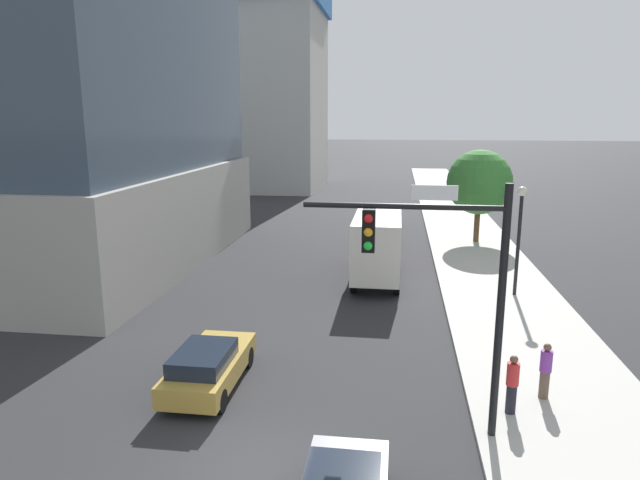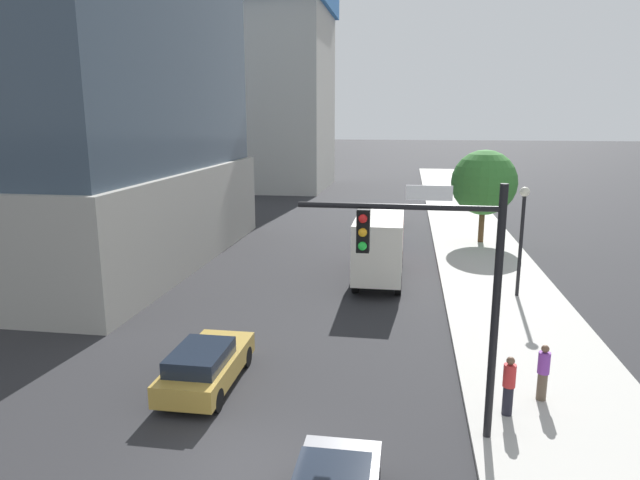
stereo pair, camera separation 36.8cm
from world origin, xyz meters
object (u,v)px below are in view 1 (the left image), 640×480
at_px(traffic_light_pole, 442,267).
at_px(pedestrian_red_shirt, 512,384).
at_px(car_blue, 382,234).
at_px(car_gold, 208,366).
at_px(car_black, 385,216).
at_px(street_lamp, 520,223).
at_px(pedestrian_purple_shirt, 545,370).
at_px(box_truck, 378,245).
at_px(construction_building, 257,77).
at_px(street_tree, 479,182).

height_order(traffic_light_pole, pedestrian_red_shirt, traffic_light_pole).
relative_size(car_blue, pedestrian_red_shirt, 2.77).
bearing_deg(car_gold, pedestrian_red_shirt, -3.40).
relative_size(car_black, pedestrian_red_shirt, 2.66).
relative_size(car_gold, car_black, 0.97).
relative_size(traffic_light_pole, car_gold, 1.49).
xyz_separation_m(car_blue, pedestrian_red_shirt, (4.20, -21.18, 0.31)).
height_order(traffic_light_pole, car_gold, traffic_light_pole).
xyz_separation_m(street_lamp, car_black, (-6.43, 16.99, -2.79)).
bearing_deg(pedestrian_purple_shirt, box_truck, 114.19).
height_order(box_truck, pedestrian_purple_shirt, box_truck).
xyz_separation_m(construction_building, street_tree, (21.63, -27.90, -8.68)).
bearing_deg(box_truck, car_gold, -110.77).
bearing_deg(car_gold, box_truck, 69.23).
bearing_deg(car_black, street_tree, -41.73).
distance_m(traffic_light_pole, car_black, 29.56).
bearing_deg(street_tree, car_black, 138.27).
height_order(street_lamp, street_tree, street_tree).
xyz_separation_m(street_tree, pedestrian_red_shirt, (-1.97, -22.52, -3.04)).
distance_m(construction_building, car_gold, 52.44).
height_order(traffic_light_pole, pedestrian_purple_shirt, traffic_light_pole).
height_order(car_blue, pedestrian_red_shirt, pedestrian_red_shirt).
height_order(street_lamp, pedestrian_red_shirt, street_lamp).
height_order(car_gold, car_black, car_gold).
distance_m(street_lamp, pedestrian_purple_shirt, 10.38).
bearing_deg(traffic_light_pole, box_truck, 98.32).
height_order(construction_building, pedestrian_red_shirt, construction_building).
height_order(car_blue, box_truck, box_truck).
relative_size(construction_building, pedestrian_purple_shirt, 17.49).
distance_m(traffic_light_pole, street_lamp, 13.05).
xyz_separation_m(construction_building, pedestrian_purple_shirt, (20.78, -49.40, -11.74)).
bearing_deg(car_black, car_blue, -90.00).
height_order(street_lamp, car_gold, street_lamp).
height_order(construction_building, street_lamp, construction_building).
relative_size(pedestrian_red_shirt, pedestrian_purple_shirt, 1.01).
relative_size(street_lamp, car_blue, 1.07).
bearing_deg(pedestrian_red_shirt, pedestrian_purple_shirt, 42.26).
bearing_deg(car_gold, street_lamp, 43.40).
height_order(construction_building, street_tree, construction_building).
bearing_deg(car_blue, pedestrian_red_shirt, -78.79).
bearing_deg(car_gold, traffic_light_pole, -14.42).
relative_size(traffic_light_pole, street_lamp, 1.30).
xyz_separation_m(construction_building, car_black, (15.46, -22.40, -12.03)).
bearing_deg(car_blue, traffic_light_pole, -84.75).
xyz_separation_m(construction_building, car_gold, (10.78, -49.89, -12.01)).
relative_size(street_tree, pedestrian_purple_shirt, 3.57).
bearing_deg(box_truck, pedestrian_purple_shirt, -65.81).
distance_m(construction_building, street_tree, 36.35).
xyz_separation_m(street_tree, car_black, (-6.17, 5.50, -3.34)).
distance_m(street_lamp, car_gold, 15.55).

